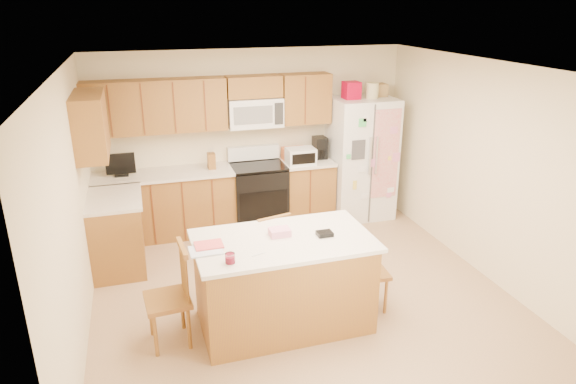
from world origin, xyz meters
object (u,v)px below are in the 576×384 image
object	(u,v)px
island	(283,281)
windsor_chair_left	(170,298)
refrigerator	(361,157)
windsor_chair_right	(367,272)
stove	(258,194)
windsor_chair_back	(269,254)

from	to	relation	value
island	windsor_chair_left	bearing A→B (deg)	179.56
refrigerator	windsor_chair_right	world-z (taller)	refrigerator
windsor_chair_left	windsor_chair_right	world-z (taller)	windsor_chair_left
stove	refrigerator	world-z (taller)	refrigerator
windsor_chair_left	windsor_chair_back	bearing A→B (deg)	29.88
refrigerator	windsor_chair_left	distance (m)	3.90
island	windsor_chair_left	size ratio (longest dim) A/B	1.77
stove	windsor_chair_left	world-z (taller)	stove
windsor_chair_back	windsor_chair_right	distance (m)	1.10
island	windsor_chair_right	xyz separation A→B (m)	(0.92, 0.02, -0.05)
island	windsor_chair_back	distance (m)	0.66
windsor_chair_right	stove	bearing A→B (deg)	103.21
island	windsor_chair_right	distance (m)	0.92
refrigerator	windsor_chair_back	distance (m)	2.63
refrigerator	island	bearing A→B (deg)	-128.20
stove	island	size ratio (longest dim) A/B	0.64
windsor_chair_left	refrigerator	bearing A→B (deg)	38.73
windsor_chair_left	windsor_chair_back	xyz separation A→B (m)	(1.13, 0.65, -0.02)
island	windsor_chair_left	xyz separation A→B (m)	(-1.11, 0.01, -0.00)
stove	windsor_chair_right	bearing A→B (deg)	-76.79
stove	island	distance (m)	2.52
refrigerator	island	xyz separation A→B (m)	(-1.91, -2.43, -0.44)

